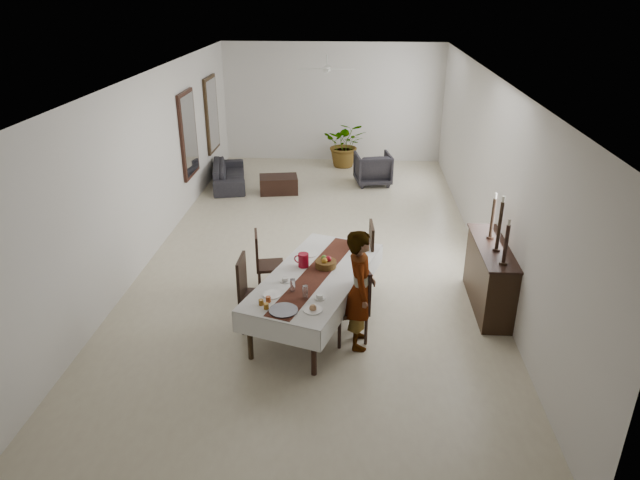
% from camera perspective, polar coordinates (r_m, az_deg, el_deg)
% --- Properties ---
extents(floor, '(6.00, 12.00, 0.00)m').
position_cam_1_polar(floor, '(10.84, -0.29, -0.81)').
color(floor, beige).
rests_on(floor, ground).
extents(ceiling, '(6.00, 12.00, 0.02)m').
position_cam_1_polar(ceiling, '(9.91, -0.33, 16.19)').
color(ceiling, white).
rests_on(ceiling, wall_back).
extents(wall_back, '(6.00, 0.02, 3.20)m').
position_cam_1_polar(wall_back, '(16.09, 1.28, 13.55)').
color(wall_back, silver).
rests_on(wall_back, floor).
extents(wall_front, '(6.00, 0.02, 3.20)m').
position_cam_1_polar(wall_front, '(4.88, -5.53, -13.69)').
color(wall_front, silver).
rests_on(wall_front, floor).
extents(wall_left, '(0.02, 12.00, 3.20)m').
position_cam_1_polar(wall_left, '(10.89, -16.39, 7.33)').
color(wall_left, silver).
rests_on(wall_left, floor).
extents(wall_right, '(0.02, 12.00, 3.20)m').
position_cam_1_polar(wall_right, '(10.49, 16.39, 6.70)').
color(wall_right, silver).
rests_on(wall_right, floor).
extents(dining_table_top, '(1.76, 2.69, 0.05)m').
position_cam_1_polar(dining_table_top, '(8.20, -0.42, -3.66)').
color(dining_table_top, black).
rests_on(dining_table_top, table_leg_fl).
extents(table_leg_fl, '(0.09, 0.09, 0.73)m').
position_cam_1_polar(table_leg_fl, '(7.66, -7.03, -9.46)').
color(table_leg_fl, black).
rests_on(table_leg_fl, floor).
extents(table_leg_fr, '(0.09, 0.09, 0.73)m').
position_cam_1_polar(table_leg_fr, '(7.33, -0.62, -11.01)').
color(table_leg_fr, black).
rests_on(table_leg_fr, floor).
extents(table_leg_bl, '(0.09, 0.09, 0.73)m').
position_cam_1_polar(table_leg_bl, '(9.51, -0.26, -2.15)').
color(table_leg_bl, black).
rests_on(table_leg_bl, floor).
extents(table_leg_br, '(0.09, 0.09, 0.73)m').
position_cam_1_polar(table_leg_br, '(9.24, 5.00, -3.08)').
color(table_leg_br, black).
rests_on(table_leg_br, floor).
extents(tablecloth_top, '(1.99, 2.92, 0.01)m').
position_cam_1_polar(tablecloth_top, '(8.19, -0.42, -3.47)').
color(tablecloth_top, silver).
rests_on(tablecloth_top, dining_table_top).
extents(tablecloth_drape_left, '(0.84, 2.55, 0.31)m').
position_cam_1_polar(tablecloth_drape_left, '(8.48, -4.22, -3.64)').
color(tablecloth_drape_left, silver).
rests_on(tablecloth_drape_left, dining_table_top).
extents(tablecloth_drape_right, '(0.84, 2.55, 0.31)m').
position_cam_1_polar(tablecloth_drape_right, '(8.08, 3.59, -5.15)').
color(tablecloth_drape_right, silver).
rests_on(tablecloth_drape_right, dining_table_top).
extents(tablecloth_drape_near, '(1.17, 0.39, 0.31)m').
position_cam_1_polar(tablecloth_drape_near, '(7.22, -4.48, -9.09)').
color(tablecloth_drape_near, silver).
rests_on(tablecloth_drape_near, dining_table_top).
extents(tablecloth_drape_far, '(1.17, 0.39, 0.31)m').
position_cam_1_polar(tablecloth_drape_far, '(9.37, 2.67, -0.75)').
color(tablecloth_drape_far, silver).
rests_on(tablecloth_drape_far, dining_table_top).
extents(table_runner, '(1.15, 2.58, 0.00)m').
position_cam_1_polar(table_runner, '(8.18, -0.42, -3.41)').
color(table_runner, '#5D281A').
rests_on(table_runner, tablecloth_top).
extents(red_pitcher, '(0.20, 0.20, 0.21)m').
position_cam_1_polar(red_pitcher, '(8.36, -1.67, -2.03)').
color(red_pitcher, maroon).
rests_on(red_pitcher, tablecloth_top).
extents(pitcher_handle, '(0.12, 0.06, 0.12)m').
position_cam_1_polar(pitcher_handle, '(8.39, -2.22, -1.93)').
color(pitcher_handle, maroon).
rests_on(pitcher_handle, red_pitcher).
extents(wine_glass_near, '(0.07, 0.07, 0.18)m').
position_cam_1_polar(wine_glass_near, '(7.56, -1.49, -5.20)').
color(wine_glass_near, white).
rests_on(wine_glass_near, tablecloth_top).
extents(wine_glass_mid, '(0.07, 0.07, 0.18)m').
position_cam_1_polar(wine_glass_mid, '(7.72, -2.75, -4.54)').
color(wine_glass_mid, white).
rests_on(wine_glass_mid, tablecloth_top).
extents(teacup_right, '(0.09, 0.09, 0.06)m').
position_cam_1_polar(teacup_right, '(7.56, -0.03, -5.66)').
color(teacup_right, white).
rests_on(teacup_right, saucer_right).
extents(saucer_right, '(0.16, 0.16, 0.01)m').
position_cam_1_polar(saucer_right, '(7.57, -0.03, -5.83)').
color(saucer_right, silver).
rests_on(saucer_right, tablecloth_top).
extents(teacup_left, '(0.09, 0.09, 0.06)m').
position_cam_1_polar(teacup_left, '(7.99, -3.48, -3.96)').
color(teacup_left, silver).
rests_on(teacup_left, saucer_left).
extents(saucer_left, '(0.16, 0.16, 0.01)m').
position_cam_1_polar(saucer_left, '(8.00, -3.48, -4.12)').
color(saucer_left, silver).
rests_on(saucer_left, tablecloth_top).
extents(plate_near_right, '(0.25, 0.25, 0.02)m').
position_cam_1_polar(plate_near_right, '(7.32, -0.71, -7.00)').
color(plate_near_right, white).
rests_on(plate_near_right, tablecloth_top).
extents(bread_near_right, '(0.09, 0.09, 0.09)m').
position_cam_1_polar(bread_near_right, '(7.30, -0.72, -6.80)').
color(bread_near_right, tan).
rests_on(bread_near_right, plate_near_right).
extents(plate_near_left, '(0.25, 0.25, 0.02)m').
position_cam_1_polar(plate_near_left, '(7.68, -4.80, -5.47)').
color(plate_near_left, white).
rests_on(plate_near_left, tablecloth_top).
extents(plate_far_left, '(0.25, 0.25, 0.02)m').
position_cam_1_polar(plate_far_left, '(8.77, -1.02, -1.40)').
color(plate_far_left, white).
rests_on(plate_far_left, tablecloth_top).
extents(serving_tray, '(0.37, 0.37, 0.02)m').
position_cam_1_polar(serving_tray, '(7.31, -3.68, -7.03)').
color(serving_tray, '#3E3E43').
rests_on(serving_tray, tablecloth_top).
extents(jam_jar_a, '(0.07, 0.07, 0.08)m').
position_cam_1_polar(jam_jar_a, '(7.37, -5.41, -6.60)').
color(jam_jar_a, '#966115').
rests_on(jam_jar_a, tablecloth_top).
extents(jam_jar_b, '(0.07, 0.07, 0.08)m').
position_cam_1_polar(jam_jar_b, '(7.46, -5.91, -6.21)').
color(jam_jar_b, brown).
rests_on(jam_jar_b, tablecloth_top).
extents(jam_jar_c, '(0.07, 0.07, 0.08)m').
position_cam_1_polar(jam_jar_c, '(7.51, -5.19, -5.92)').
color(jam_jar_c, '#953D15').
rests_on(jam_jar_c, tablecloth_top).
extents(fruit_basket, '(0.31, 0.31, 0.10)m').
position_cam_1_polar(fruit_basket, '(8.36, 0.58, -2.41)').
color(fruit_basket, brown).
rests_on(fruit_basket, tablecloth_top).
extents(fruit_red, '(0.09, 0.09, 0.09)m').
position_cam_1_polar(fruit_red, '(8.33, 0.83, -1.90)').
color(fruit_red, '#A2101D').
rests_on(fruit_red, fruit_basket).
extents(fruit_green, '(0.08, 0.08, 0.08)m').
position_cam_1_polar(fruit_green, '(8.36, 0.40, -1.79)').
color(fruit_green, '#4D7F26').
rests_on(fruit_green, fruit_basket).
extents(fruit_yellow, '(0.09, 0.09, 0.09)m').
position_cam_1_polar(fruit_yellow, '(8.28, 0.45, -2.07)').
color(fruit_yellow, '#C58722').
rests_on(fruit_yellow, fruit_basket).
extents(chair_right_near_seat, '(0.59, 0.59, 0.05)m').
position_cam_1_polar(chair_right_near_seat, '(7.95, 2.93, -6.87)').
color(chair_right_near_seat, black).
rests_on(chair_right_near_seat, chair_right_near_leg_fl).
extents(chair_right_near_leg_fl, '(0.06, 0.06, 0.46)m').
position_cam_1_polar(chair_right_near_leg_fl, '(7.98, 4.62, -8.95)').
color(chair_right_near_leg_fl, black).
rests_on(chair_right_near_leg_fl, floor).
extents(chair_right_near_leg_fr, '(0.06, 0.06, 0.46)m').
position_cam_1_polar(chair_right_near_leg_fr, '(8.29, 3.77, -7.56)').
color(chair_right_near_leg_fr, black).
rests_on(chair_right_near_leg_fr, floor).
extents(chair_right_near_leg_bl, '(0.06, 0.06, 0.46)m').
position_cam_1_polar(chair_right_near_leg_bl, '(7.89, 1.95, -9.35)').
color(chair_right_near_leg_bl, black).
rests_on(chair_right_near_leg_bl, floor).
extents(chair_right_near_leg_br, '(0.06, 0.06, 0.46)m').
position_cam_1_polar(chair_right_near_leg_br, '(8.19, 1.21, -7.92)').
color(chair_right_near_leg_br, black).
rests_on(chair_right_near_leg_br, floor).
extents(chair_right_near_back, '(0.19, 0.46, 0.59)m').
position_cam_1_polar(chair_right_near_back, '(7.85, 4.46, -4.67)').
color(chair_right_near_back, black).
rests_on(chair_right_near_back, chair_right_near_seat).
extents(chair_right_far_seat, '(0.52, 0.52, 0.06)m').
position_cam_1_polar(chair_right_far_seat, '(9.19, 3.69, -2.15)').
color(chair_right_far_seat, black).
rests_on(chair_right_far_seat, chair_right_far_leg_fl).
extents(chair_right_far_leg_fl, '(0.05, 0.05, 0.48)m').
position_cam_1_polar(chair_right_far_leg_fl, '(9.16, 4.98, -4.21)').
color(chair_right_far_leg_fl, black).
rests_on(chair_right_far_leg_fl, floor).
extents(chair_right_far_leg_fr, '(0.05, 0.05, 0.48)m').
position_cam_1_polar(chair_right_far_leg_fr, '(9.51, 4.78, -3.06)').
color(chair_right_far_leg_fr, black).
rests_on(chair_right_far_leg_fr, floor).
extents(chair_right_far_leg_bl, '(0.05, 0.05, 0.48)m').
position_cam_1_polar(chair_right_far_leg_bl, '(9.13, 2.47, -4.23)').
color(chair_right_far_leg_bl, black).
rests_on(chair_right_far_leg_bl, floor).
extents(chair_right_far_leg_br, '(0.05, 0.05, 0.48)m').
position_cam_1_polar(chair_right_far_leg_br, '(9.48, 2.37, -3.08)').
color(chair_right_far_leg_br, black).
rests_on(chair_right_far_leg_br, floor).
extents(chair_right_far_back, '(0.08, 0.49, 0.62)m').
position_cam_1_polar(chair_right_far_back, '(9.07, 5.15, -0.25)').
color(chair_right_far_back, black).
rests_on(chair_right_far_back, chair_right_far_seat).
extents(chair_left_near_seat, '(0.48, 0.48, 0.05)m').
position_cam_1_polar(chair_left_near_seat, '(8.23, -6.24, -5.75)').
color(chair_left_near_seat, black).
rests_on(chair_left_near_seat, chair_left_near_leg_fl).
extents(chair_left_near_leg_fl, '(0.05, 0.05, 0.47)m').
position_cam_1_polar(chair_left_near_leg_fl, '(8.56, -7.21, -6.56)').
color(chair_left_near_leg_fl, black).
rests_on(chair_left_near_leg_fl, floor).
extents(chair_left_near_leg_fr, '(0.05, 0.05, 0.47)m').
position_cam_1_polar(chair_left_near_leg_fr, '(8.24, -7.75, -7.93)').
color(chair_left_near_leg_fr, black).
rests_on(chair_left_near_leg_fr, floor).
extents(chair_left_near_leg_bl, '(0.05, 0.05, 0.47)m').
position_cam_1_polar(chair_left_near_leg_bl, '(8.49, -4.62, -6.70)').
color(chair_left_near_leg_bl, black).
rests_on(chair_left_near_leg_bl, floor).
extents(chair_left_near_leg_br, '(0.05, 0.05, 0.47)m').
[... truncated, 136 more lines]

